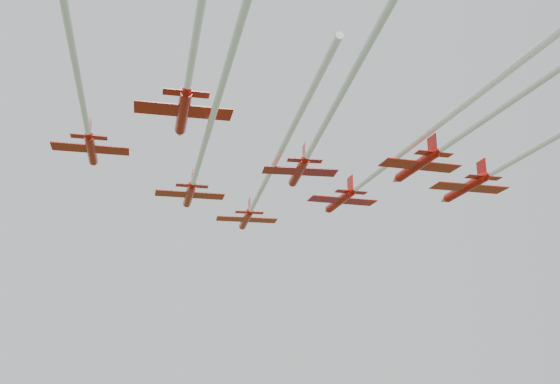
# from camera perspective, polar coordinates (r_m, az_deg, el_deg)

# --- Properties ---
(jet_lead) EXTENTS (22.16, 61.57, 2.94)m
(jet_lead) POSITION_cam_1_polar(r_m,az_deg,el_deg) (87.34, -1.83, 0.04)
(jet_lead) COLOR red
(jet_row2_left) EXTENTS (23.23, 57.67, 2.82)m
(jet_row2_left) POSITION_cam_1_polar(r_m,az_deg,el_deg) (73.13, -7.32, 3.03)
(jet_row2_left) COLOR red
(jet_row2_right) EXTENTS (26.46, 59.21, 2.88)m
(jet_row2_right) POSITION_cam_1_polar(r_m,az_deg,el_deg) (75.05, 9.73, 2.47)
(jet_row2_right) COLOR red
(jet_row3_left) EXTENTS (20.77, 51.94, 2.49)m
(jet_row3_left) POSITION_cam_1_polar(r_m,az_deg,el_deg) (59.81, -17.70, 8.29)
(jet_row3_left) COLOR red
(jet_row3_mid) EXTENTS (17.69, 52.88, 2.67)m
(jet_row3_mid) POSITION_cam_1_polar(r_m,az_deg,el_deg) (63.56, 3.78, 5.58)
(jet_row3_mid) COLOR red
(jet_row3_right) EXTENTS (21.01, 49.13, 2.90)m
(jet_row3_right) POSITION_cam_1_polar(r_m,az_deg,el_deg) (74.00, 20.84, 2.87)
(jet_row3_right) COLOR red
(jet_row4_left) EXTENTS (20.44, 50.58, 2.88)m
(jet_row4_left) POSITION_cam_1_polar(r_m,az_deg,el_deg) (53.02, -7.98, 12.35)
(jet_row4_left) COLOR red
(jet_row4_right) EXTENTS (24.32, 53.65, 2.55)m
(jet_row4_right) POSITION_cam_1_polar(r_m,az_deg,el_deg) (56.55, 19.19, 7.00)
(jet_row4_right) COLOR red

